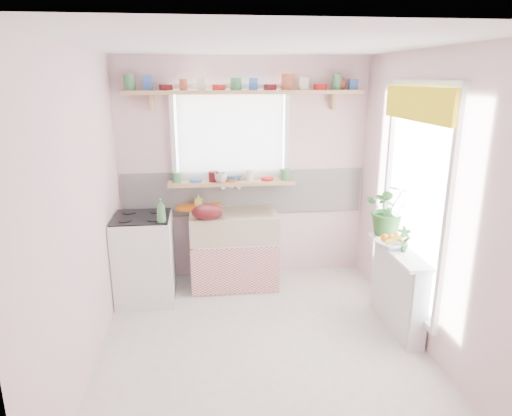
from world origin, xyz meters
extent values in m
plane|color=silver|center=(0.00, 0.00, 0.00)|extent=(3.20, 3.20, 0.00)
plane|color=white|center=(0.00, 0.00, 2.50)|extent=(3.20, 3.20, 0.00)
plane|color=silver|center=(0.00, 1.60, 1.25)|extent=(2.80, 0.00, 2.80)
plane|color=silver|center=(0.00, -1.60, 1.25)|extent=(2.80, 0.00, 2.80)
plane|color=silver|center=(-1.40, 0.00, 1.25)|extent=(0.00, 3.20, 3.20)
plane|color=silver|center=(1.40, 0.00, 1.25)|extent=(0.00, 3.20, 3.20)
cube|color=white|center=(0.00, 1.59, 1.00)|extent=(2.74, 0.03, 0.50)
cube|color=#C47F88|center=(0.00, 1.58, 0.80)|extent=(2.74, 0.02, 0.12)
cube|color=white|center=(-0.15, 1.60, 1.65)|extent=(1.20, 0.01, 1.00)
cube|color=white|center=(-0.15, 1.53, 1.65)|extent=(1.15, 0.02, 0.95)
cube|color=white|center=(1.40, 0.20, 1.25)|extent=(0.01, 1.10, 1.90)
cube|color=yellow|center=(1.31, 0.20, 2.06)|extent=(0.03, 1.20, 0.28)
cube|color=white|center=(-0.15, 1.30, 0.28)|extent=(0.85, 0.55, 0.55)
cube|color=#CA453B|center=(-0.15, 1.02, 0.28)|extent=(0.95, 0.02, 0.53)
cube|color=#BFAF8C|center=(-0.15, 1.30, 0.70)|extent=(0.95, 0.55, 0.30)
cylinder|color=silver|center=(-0.15, 1.55, 1.10)|extent=(0.03, 0.22, 0.03)
cube|color=white|center=(-1.10, 1.05, 0.45)|extent=(0.58, 0.58, 0.90)
cube|color=black|center=(-1.10, 1.05, 0.91)|extent=(0.56, 0.56, 0.02)
cylinder|color=black|center=(-1.24, 0.91, 0.92)|extent=(0.14, 0.14, 0.01)
cylinder|color=black|center=(-0.96, 0.91, 0.92)|extent=(0.14, 0.14, 0.01)
cylinder|color=black|center=(-1.24, 1.19, 0.92)|extent=(0.14, 0.14, 0.01)
cylinder|color=black|center=(-0.96, 1.19, 0.92)|extent=(0.14, 0.14, 0.01)
cube|color=white|center=(1.30, 0.20, 0.38)|extent=(0.15, 0.90, 0.75)
cube|color=white|center=(1.27, 0.20, 0.76)|extent=(0.22, 0.95, 0.03)
cube|color=tan|center=(-0.15, 1.48, 1.14)|extent=(1.40, 0.22, 0.04)
cube|color=tan|center=(0.00, 1.47, 2.12)|extent=(2.52, 0.24, 0.04)
cylinder|color=#3F7F4C|center=(-1.18, 1.47, 2.20)|extent=(0.11, 0.11, 0.12)
cylinder|color=#3359A5|center=(-1.00, 1.47, 2.20)|extent=(0.11, 0.11, 0.12)
cylinder|color=#590F14|center=(-0.82, 1.47, 2.17)|extent=(0.11, 0.11, 0.06)
cylinder|color=#A55133|center=(-0.64, 1.47, 2.20)|extent=(0.11, 0.11, 0.12)
cylinder|color=silver|center=(-0.45, 1.47, 2.20)|extent=(0.11, 0.11, 0.12)
cylinder|color=red|center=(-0.27, 1.47, 2.17)|extent=(0.11, 0.11, 0.06)
cylinder|color=#3F7F4C|center=(-0.09, 1.47, 2.20)|extent=(0.11, 0.11, 0.12)
cylinder|color=#3359A5|center=(0.09, 1.47, 2.20)|extent=(0.11, 0.11, 0.12)
cylinder|color=#590F14|center=(0.27, 1.47, 2.17)|extent=(0.11, 0.11, 0.06)
cylinder|color=#A55133|center=(0.45, 1.47, 2.20)|extent=(0.11, 0.11, 0.12)
cylinder|color=silver|center=(0.64, 1.47, 2.20)|extent=(0.11, 0.11, 0.12)
cylinder|color=red|center=(0.82, 1.47, 2.17)|extent=(0.11, 0.11, 0.06)
cylinder|color=#3F7F4C|center=(1.00, 1.47, 2.20)|extent=(0.11, 0.11, 0.12)
cylinder|color=#3359A5|center=(1.18, 1.47, 2.20)|extent=(0.11, 0.11, 0.12)
cylinder|color=#3F7F4C|center=(-0.77, 1.48, 1.22)|extent=(0.11, 0.11, 0.12)
cylinder|color=#3359A5|center=(-0.56, 1.48, 1.22)|extent=(0.11, 0.11, 0.12)
cylinder|color=#590F14|center=(-0.36, 1.48, 1.19)|extent=(0.11, 0.11, 0.06)
cylinder|color=#A55133|center=(-0.15, 1.48, 1.22)|extent=(0.11, 0.11, 0.12)
cylinder|color=silver|center=(0.06, 1.48, 1.22)|extent=(0.11, 0.11, 0.12)
cylinder|color=red|center=(0.26, 1.48, 1.19)|extent=(0.11, 0.11, 0.06)
cylinder|color=#3F7F4C|center=(0.47, 1.48, 1.22)|extent=(0.11, 0.11, 0.12)
cube|color=orange|center=(-0.53, 1.50, 0.87)|extent=(0.51, 0.44, 0.04)
ellipsoid|color=#520E11|center=(-0.43, 1.10, 0.92)|extent=(0.38, 0.38, 0.15)
imported|color=#2C6126|center=(1.33, 0.60, 1.04)|extent=(0.57, 0.53, 0.53)
imported|color=silver|center=(1.21, 0.25, 0.81)|extent=(0.34, 0.34, 0.07)
imported|color=#306729|center=(1.28, 0.14, 0.89)|extent=(0.13, 0.09, 0.23)
imported|color=#E2E264|center=(-0.53, 1.50, 0.93)|extent=(0.09, 0.09, 0.17)
imported|color=beige|center=(-0.27, 1.42, 1.21)|extent=(0.18, 0.18, 0.11)
imported|color=#30639C|center=(-0.13, 1.53, 1.19)|extent=(0.25, 0.25, 0.06)
imported|color=#983D2E|center=(1.05, 1.53, 2.23)|extent=(0.22, 0.22, 0.17)
imported|color=#458B48|center=(-0.88, 0.83, 1.03)|extent=(0.11, 0.11, 0.23)
sphere|color=orange|center=(1.21, 0.25, 0.87)|extent=(0.08, 0.08, 0.08)
sphere|color=orange|center=(1.27, 0.28, 0.87)|extent=(0.08, 0.08, 0.08)
sphere|color=orange|center=(1.16, 0.27, 0.87)|extent=(0.08, 0.08, 0.08)
cylinder|color=gold|center=(1.23, 0.20, 0.88)|extent=(0.18, 0.04, 0.10)
camera|label=1|loc=(-0.47, -3.47, 2.27)|focal=32.00mm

